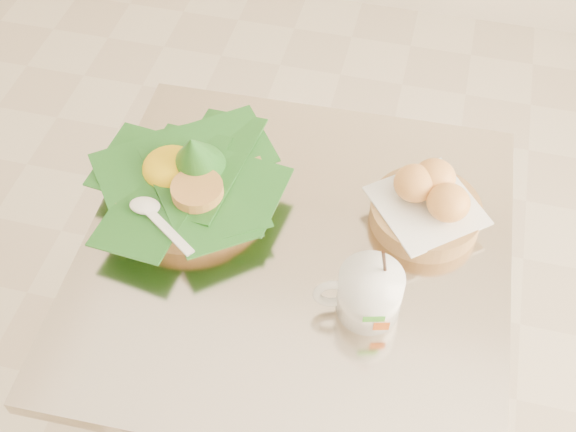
% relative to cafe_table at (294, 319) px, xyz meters
% --- Properties ---
extents(floor, '(3.60, 3.60, 0.00)m').
position_rel_cafe_table_xyz_m(floor, '(-0.14, -0.01, -0.53)').
color(floor, beige).
rests_on(floor, ground).
extents(cafe_table, '(0.72, 0.72, 0.75)m').
position_rel_cafe_table_xyz_m(cafe_table, '(0.00, 0.00, 0.00)').
color(cafe_table, gray).
rests_on(cafe_table, floor).
extents(rice_basket, '(0.33, 0.33, 0.16)m').
position_rel_cafe_table_xyz_m(rice_basket, '(-0.20, 0.07, 0.26)').
color(rice_basket, '#AA8149').
rests_on(rice_basket, cafe_table).
extents(bread_basket, '(0.22, 0.22, 0.10)m').
position_rel_cafe_table_xyz_m(bread_basket, '(0.20, 0.12, 0.26)').
color(bread_basket, '#AA8149').
rests_on(bread_basket, cafe_table).
extents(coffee_mug, '(0.13, 0.10, 0.17)m').
position_rel_cafe_table_xyz_m(coffee_mug, '(0.13, -0.08, 0.27)').
color(coffee_mug, white).
rests_on(coffee_mug, cafe_table).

